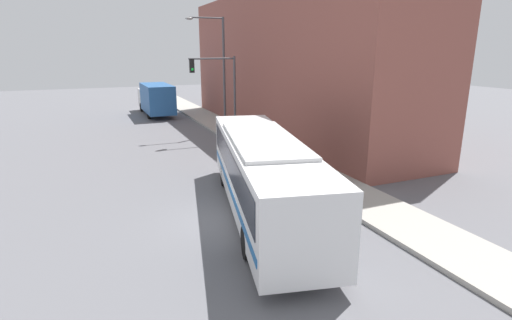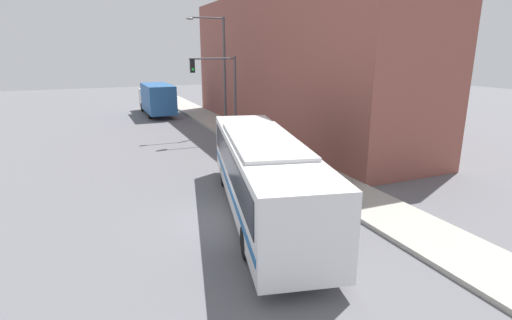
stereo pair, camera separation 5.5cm
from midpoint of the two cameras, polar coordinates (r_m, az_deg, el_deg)
name	(u,v)px [view 1 (the left image)]	position (r m, az deg, el deg)	size (l,w,h in m)	color
ground_plane	(228,220)	(15.34, -4.17, -8.59)	(120.00, 120.00, 0.00)	slate
sidewalk	(215,122)	(35.39, -5.89, 5.37)	(2.71, 70.00, 0.17)	#A8A399
building_facade	(287,63)	(31.91, 4.34, 13.61)	(6.00, 28.05, 10.46)	brown
city_bus	(263,170)	(15.25, 0.89, -1.47)	(5.14, 12.14, 3.10)	white
delivery_truck	(156,98)	(40.80, -14.17, 8.56)	(2.42, 8.39, 3.05)	#265999
fire_hydrant	(290,162)	(21.09, 4.79, -0.34)	(0.26, 0.35, 0.69)	#999999
traffic_light_pole	(220,83)	(28.01, -5.24, 10.87)	(3.28, 0.35, 5.65)	#47474C
parking_meter	(261,138)	(24.26, 0.64, 3.11)	(0.14, 0.14, 1.29)	#47474C
street_lamp	(220,66)	(30.60, -5.28, 13.27)	(2.88, 0.28, 8.38)	#47474C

